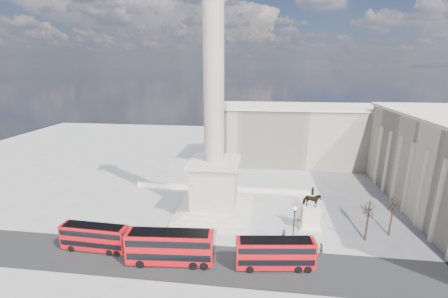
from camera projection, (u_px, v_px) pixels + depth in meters
name	position (u px, v px, depth m)	size (l,w,h in m)	color
ground	(210.00, 227.00, 52.63)	(180.00, 180.00, 0.00)	#9E9A96
asphalt_road	(233.00, 265.00, 42.47)	(120.00, 9.00, 0.01)	#262626
nelsons_column	(214.00, 149.00, 53.96)	(14.00, 14.00, 49.85)	beige
balustrade_wall	(222.00, 188.00, 67.78)	(40.00, 0.60, 1.10)	beige
building_northeast	(302.00, 134.00, 86.26)	(51.00, 17.00, 16.60)	beige
red_bus_a	(95.00, 237.00, 45.53)	(10.33, 2.80, 4.16)	#BC0910
red_bus_b	(171.00, 247.00, 42.30)	(12.44, 3.72, 4.97)	#BC0910
red_bus_c	(276.00, 253.00, 41.41)	(11.06, 3.78, 4.40)	#BC0910
victorian_lamp	(294.00, 223.00, 45.98)	(0.58, 0.58, 6.75)	black
equestrian_statue	(311.00, 214.00, 51.59)	(3.67, 2.75, 7.72)	beige
bare_tree_near	(394.00, 204.00, 48.52)	(1.66, 1.66, 7.26)	#332319
bare_tree_mid	(369.00, 208.00, 47.09)	(1.92, 1.92, 7.29)	#332319
pedestrian_walking	(284.00, 235.00, 48.36)	(0.71, 0.46, 1.94)	black
pedestrian_standing	(321.00, 248.00, 45.02)	(0.81, 0.63, 1.67)	black
pedestrian_crossing	(267.00, 248.00, 45.01)	(1.06, 0.44, 1.81)	black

